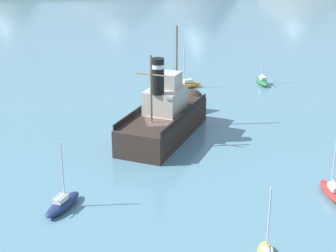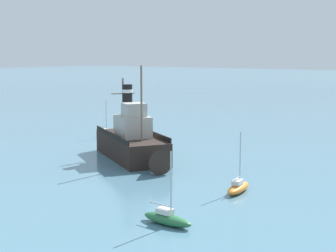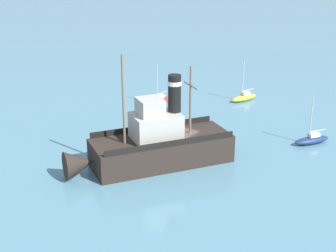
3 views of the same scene
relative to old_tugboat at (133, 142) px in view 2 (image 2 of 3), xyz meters
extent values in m
plane|color=teal|center=(-0.95, -2.49, -1.83)|extent=(600.00, 600.00, 0.00)
cube|color=#2D231E|center=(-0.32, -0.52, -0.63)|extent=(10.02, 12.53, 2.40)
cone|color=#2D231E|center=(3.44, 5.62, -0.63)|extent=(3.26, 3.28, 2.35)
cube|color=#B2ADA3|center=(-0.06, -0.10, 1.67)|extent=(4.65, 4.98, 2.20)
cube|color=#B2ADA3|center=(0.20, 0.33, 3.47)|extent=(2.92, 2.85, 1.40)
cylinder|color=black|center=(-0.95, -1.55, 4.37)|extent=(1.10, 1.10, 3.20)
cylinder|color=silver|center=(-0.95, -1.55, 5.27)|extent=(1.16, 1.16, 0.35)
cylinder|color=#75604C|center=(1.40, 2.29, 4.32)|extent=(0.20, 0.20, 7.50)
cylinder|color=#75604C|center=(-1.73, -2.83, 3.57)|extent=(0.20, 0.20, 6.00)
cylinder|color=#75604C|center=(-1.73, -2.83, 4.89)|extent=(2.28, 1.46, 0.12)
cube|color=black|center=(-2.16, 0.60, 0.82)|extent=(6.06, 9.78, 0.50)
cube|color=black|center=(1.52, -1.65, 0.82)|extent=(6.06, 9.78, 0.50)
ellipsoid|color=#286B3D|center=(14.72, 15.14, -1.48)|extent=(1.24, 3.84, 0.70)
cube|color=silver|center=(14.72, 14.94, -0.95)|extent=(0.68, 1.12, 0.36)
cylinder|color=#B7B7BC|center=(14.73, 15.44, 0.97)|extent=(0.10, 0.10, 4.20)
cylinder|color=#B7B7BC|center=(14.70, 14.54, -0.58)|extent=(0.15, 1.80, 0.08)
ellipsoid|color=orange|center=(4.99, 15.12, -1.48)|extent=(3.91, 1.60, 0.70)
cube|color=silver|center=(5.19, 15.14, -0.95)|extent=(1.18, 0.78, 0.36)
cylinder|color=#B7B7BC|center=(4.70, 15.08, 0.97)|extent=(0.10, 0.10, 4.20)
cylinder|color=#B7B7BC|center=(5.59, 15.20, -0.58)|extent=(1.79, 0.32, 0.08)
ellipsoid|color=navy|center=(-9.26, -12.48, -1.48)|extent=(2.92, 3.82, 0.70)
cube|color=silver|center=(-9.37, -12.65, -0.95)|extent=(1.12, 1.27, 0.36)
cylinder|color=#B7B7BC|center=(-9.10, -12.22, 0.97)|extent=(0.10, 0.10, 4.20)
cylinder|color=#B7B7BC|center=(-9.57, -12.99, -0.58)|extent=(1.01, 1.58, 0.08)
camera|label=1|loc=(-7.21, -44.58, 16.15)|focal=55.00mm
camera|label=2|loc=(40.84, 34.12, 9.25)|focal=55.00mm
camera|label=3|loc=(-24.69, 32.37, 16.73)|focal=55.00mm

